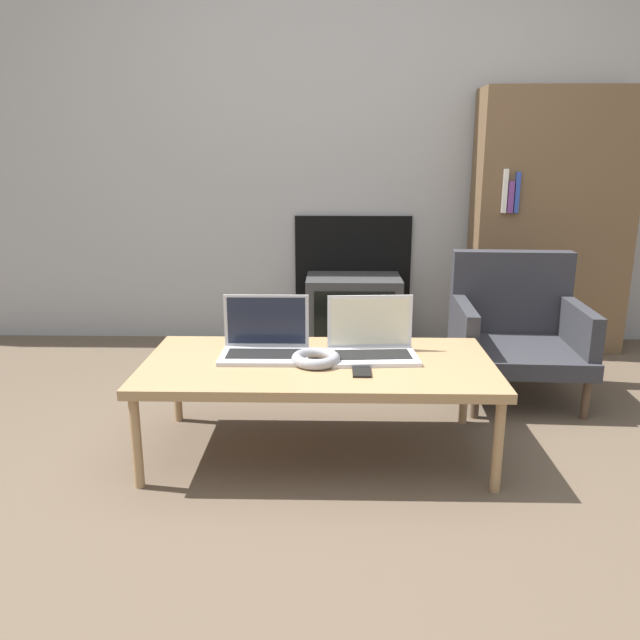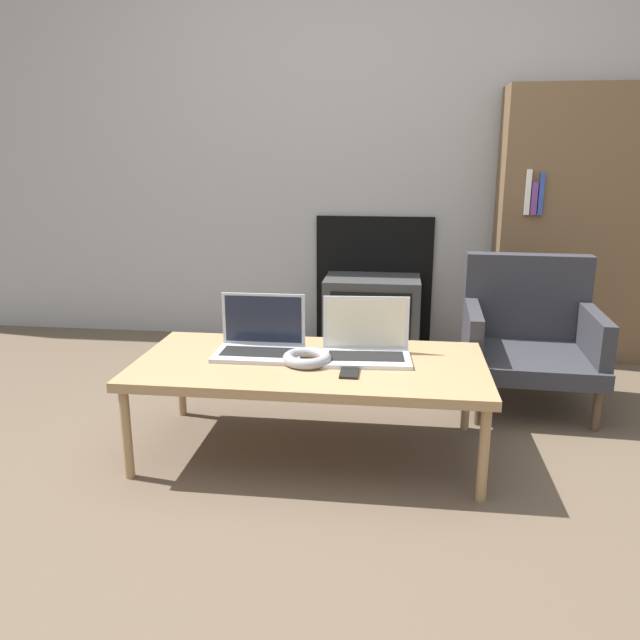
{
  "view_description": "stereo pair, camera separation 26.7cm",
  "coord_description": "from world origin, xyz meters",
  "px_view_note": "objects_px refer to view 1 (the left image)",
  "views": [
    {
      "loc": [
        0.06,
        -1.9,
        1.16
      ],
      "look_at": [
        0.0,
        0.68,
        0.47
      ],
      "focal_mm": 35.0,
      "sensor_mm": 36.0,
      "label": 1
    },
    {
      "loc": [
        0.33,
        -1.88,
        1.16
      ],
      "look_at": [
        0.0,
        0.68,
        0.47
      ],
      "focal_mm": 35.0,
      "sensor_mm": 36.0,
      "label": 2
    }
  ],
  "objects_px": {
    "armchair": "(515,324)",
    "headphones": "(316,358)",
    "laptop_left": "(265,342)",
    "phone": "(361,371)",
    "laptop_right": "(372,343)",
    "tv": "(353,313)"
  },
  "relations": [
    {
      "from": "phone",
      "to": "headphones",
      "type": "bearing_deg",
      "value": 152.42
    },
    {
      "from": "phone",
      "to": "tv",
      "type": "height_order",
      "value": "tv"
    },
    {
      "from": "armchair",
      "to": "headphones",
      "type": "bearing_deg",
      "value": -140.96
    },
    {
      "from": "laptop_left",
      "to": "phone",
      "type": "distance_m",
      "value": 0.43
    },
    {
      "from": "headphones",
      "to": "phone",
      "type": "distance_m",
      "value": 0.19
    },
    {
      "from": "laptop_left",
      "to": "phone",
      "type": "height_order",
      "value": "laptop_left"
    },
    {
      "from": "laptop_left",
      "to": "headphones",
      "type": "relative_size",
      "value": 1.85
    },
    {
      "from": "tv",
      "to": "armchair",
      "type": "relative_size",
      "value": 0.82
    },
    {
      "from": "tv",
      "to": "armchair",
      "type": "height_order",
      "value": "armchair"
    },
    {
      "from": "headphones",
      "to": "phone",
      "type": "xyz_separation_m",
      "value": [
        0.17,
        -0.09,
        -0.02
      ]
    },
    {
      "from": "laptop_left",
      "to": "laptop_right",
      "type": "xyz_separation_m",
      "value": [
        0.42,
        -0.0,
        0.0
      ]
    },
    {
      "from": "headphones",
      "to": "armchair",
      "type": "distance_m",
      "value": 1.19
    },
    {
      "from": "laptop_left",
      "to": "tv",
      "type": "xyz_separation_m",
      "value": [
        0.39,
        1.31,
        -0.21
      ]
    },
    {
      "from": "phone",
      "to": "armchair",
      "type": "relative_size",
      "value": 0.19
    },
    {
      "from": "phone",
      "to": "armchair",
      "type": "bearing_deg",
      "value": 45.39
    },
    {
      "from": "armchair",
      "to": "laptop_left",
      "type": "bearing_deg",
      "value": -150.13
    },
    {
      "from": "tv",
      "to": "headphones",
      "type": "bearing_deg",
      "value": -97.44
    },
    {
      "from": "tv",
      "to": "laptop_left",
      "type": "bearing_deg",
      "value": -106.56
    },
    {
      "from": "laptop_left",
      "to": "phone",
      "type": "relative_size",
      "value": 2.61
    },
    {
      "from": "laptop_right",
      "to": "armchair",
      "type": "relative_size",
      "value": 0.52
    },
    {
      "from": "laptop_right",
      "to": "headphones",
      "type": "bearing_deg",
      "value": -157.89
    },
    {
      "from": "tv",
      "to": "laptop_right",
      "type": "bearing_deg",
      "value": -88.57
    }
  ]
}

